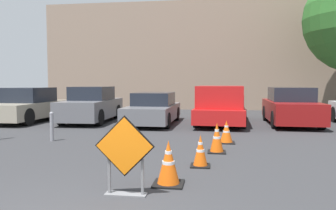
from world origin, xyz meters
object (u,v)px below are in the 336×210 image
(traffic_cone_nearest, at_px, (168,163))
(bollard_nearest, at_px, (52,125))
(road_closed_sign, at_px, (125,154))
(parked_car_second, at_px, (92,106))
(traffic_cone_third, at_px, (217,138))
(pickup_truck, at_px, (221,107))
(parked_car_third, at_px, (153,109))
(traffic_cone_fourth, at_px, (226,132))
(parked_car_nearest, at_px, (29,106))
(parked_car_fourth, at_px, (291,107))
(traffic_cone_second, at_px, (200,151))

(traffic_cone_nearest, relative_size, bollard_nearest, 0.86)
(road_closed_sign, distance_m, parked_car_second, 9.90)
(traffic_cone_third, relative_size, pickup_truck, 0.14)
(parked_car_third, xyz_separation_m, pickup_truck, (2.81, 0.36, 0.11))
(traffic_cone_fourth, relative_size, parked_car_third, 0.15)
(pickup_truck, bearing_deg, bollard_nearest, 47.05)
(parked_car_nearest, relative_size, parked_car_second, 1.03)
(traffic_cone_third, relative_size, parked_car_third, 0.17)
(parked_car_fourth, distance_m, bollard_nearest, 9.33)
(traffic_cone_second, height_order, bollard_nearest, bollard_nearest)
(parked_car_fourth, bearing_deg, traffic_cone_third, 64.14)
(road_closed_sign, xyz_separation_m, traffic_cone_nearest, (0.58, 0.64, -0.28))
(traffic_cone_fourth, bearing_deg, parked_car_third, 125.31)
(parked_car_fourth, height_order, bollard_nearest, parked_car_fourth)
(traffic_cone_second, xyz_separation_m, bollard_nearest, (-4.49, 2.35, 0.14))
(pickup_truck, xyz_separation_m, parked_car_fourth, (2.86, 0.13, -0.01))
(parked_car_third, relative_size, bollard_nearest, 4.94)
(traffic_cone_fourth, bearing_deg, traffic_cone_nearest, -105.50)
(traffic_cone_third, height_order, pickup_truck, pickup_truck)
(parked_car_third, bearing_deg, road_closed_sign, 98.85)
(bollard_nearest, bearing_deg, traffic_cone_fourth, 4.42)
(traffic_cone_nearest, relative_size, parked_car_fourth, 0.18)
(traffic_cone_second, height_order, pickup_truck, pickup_truck)
(parked_car_second, bearing_deg, parked_car_third, 172.61)
(traffic_cone_second, height_order, parked_car_nearest, parked_car_nearest)
(parked_car_second, distance_m, parked_car_fourth, 8.51)
(traffic_cone_nearest, height_order, parked_car_third, parked_car_third)
(road_closed_sign, distance_m, parked_car_fourth, 10.27)
(traffic_cone_second, bearing_deg, parked_car_nearest, 139.19)
(road_closed_sign, bearing_deg, parked_car_nearest, 127.98)
(parked_car_nearest, height_order, pickup_truck, pickup_truck)
(parked_car_second, height_order, pickup_truck, pickup_truck)
(traffic_cone_second, relative_size, traffic_cone_third, 0.88)
(traffic_cone_second, xyz_separation_m, parked_car_third, (-2.25, 6.82, 0.29))
(traffic_cone_second, xyz_separation_m, pickup_truck, (0.56, 7.18, 0.40))
(parked_car_second, relative_size, bollard_nearest, 4.89)
(traffic_cone_second, bearing_deg, traffic_cone_third, 76.14)
(pickup_truck, height_order, bollard_nearest, pickup_truck)
(parked_car_second, relative_size, pickup_truck, 0.78)
(traffic_cone_second, bearing_deg, pickup_truck, 85.54)
(traffic_cone_nearest, relative_size, parked_car_nearest, 0.17)
(traffic_cone_second, height_order, parked_car_second, parked_car_second)
(pickup_truck, bearing_deg, traffic_cone_nearest, 86.29)
(traffic_cone_third, relative_size, parked_car_nearest, 0.17)
(road_closed_sign, height_order, traffic_cone_second, road_closed_sign)
(traffic_cone_nearest, distance_m, traffic_cone_fourth, 4.19)
(traffic_cone_third, distance_m, parked_car_nearest, 9.90)
(parked_car_nearest, xyz_separation_m, pickup_truck, (8.48, 0.33, 0.02))
(road_closed_sign, height_order, traffic_cone_fourth, road_closed_sign)
(road_closed_sign, xyz_separation_m, bollard_nearest, (-3.42, 4.28, -0.19))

